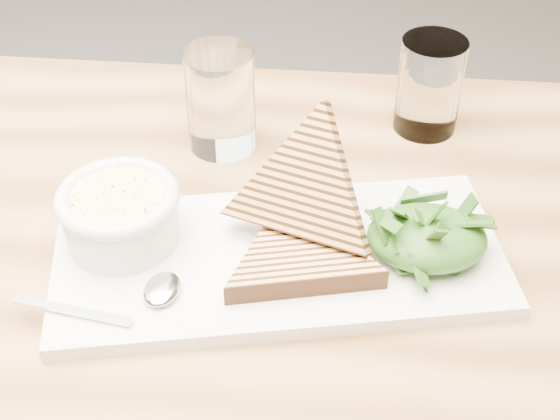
{
  "coord_description": "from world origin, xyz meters",
  "views": [
    {
      "loc": [
        0.21,
        -0.67,
        1.27
      ],
      "look_at": [
        0.18,
        -0.14,
        0.82
      ],
      "focal_mm": 50.0,
      "sensor_mm": 36.0,
      "label": 1
    }
  ],
  "objects_px": {
    "table_top": "(240,301)",
    "platter": "(279,259)",
    "glass_far": "(429,86)",
    "glass_near": "(221,100)",
    "soup_bowl": "(121,220)"
  },
  "relations": [
    {
      "from": "table_top",
      "to": "platter",
      "type": "relative_size",
      "value": 2.8
    },
    {
      "from": "glass_near",
      "to": "glass_far",
      "type": "height_order",
      "value": "glass_near"
    },
    {
      "from": "platter",
      "to": "glass_far",
      "type": "distance_m",
      "value": 0.28
    },
    {
      "from": "glass_near",
      "to": "glass_far",
      "type": "relative_size",
      "value": 1.04
    },
    {
      "from": "table_top",
      "to": "platter",
      "type": "bearing_deg",
      "value": 38.97
    },
    {
      "from": "platter",
      "to": "glass_near",
      "type": "height_order",
      "value": "glass_near"
    },
    {
      "from": "platter",
      "to": "glass_far",
      "type": "height_order",
      "value": "glass_far"
    },
    {
      "from": "table_top",
      "to": "soup_bowl",
      "type": "distance_m",
      "value": 0.13
    },
    {
      "from": "table_top",
      "to": "glass_far",
      "type": "relative_size",
      "value": 10.54
    },
    {
      "from": "table_top",
      "to": "glass_near",
      "type": "distance_m",
      "value": 0.23
    },
    {
      "from": "glass_far",
      "to": "table_top",
      "type": "bearing_deg",
      "value": -125.79
    },
    {
      "from": "platter",
      "to": "glass_far",
      "type": "xyz_separation_m",
      "value": [
        0.15,
        0.23,
        0.05
      ]
    },
    {
      "from": "platter",
      "to": "glass_far",
      "type": "relative_size",
      "value": 3.77
    },
    {
      "from": "table_top",
      "to": "glass_far",
      "type": "bearing_deg",
      "value": 54.21
    },
    {
      "from": "glass_near",
      "to": "table_top",
      "type": "bearing_deg",
      "value": -80.34
    }
  ]
}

